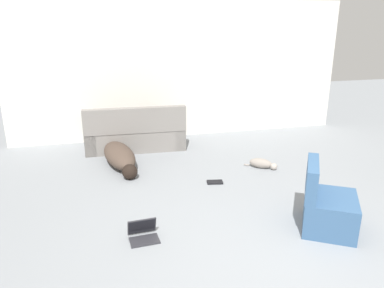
{
  "coord_description": "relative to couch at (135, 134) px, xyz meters",
  "views": [
    {
      "loc": [
        -1.58,
        -2.72,
        2.31
      ],
      "look_at": [
        -0.4,
        2.03,
        0.66
      ],
      "focal_mm": 35.0,
      "sensor_mm": 36.0,
      "label": 1
    }
  ],
  "objects": [
    {
      "name": "wall_back",
      "position": [
        1.01,
        0.61,
        1.06
      ],
      "size": [
        6.71,
        0.06,
        2.66
      ],
      "color": "silver",
      "rests_on": "ground_plane"
    },
    {
      "name": "book_black",
      "position": [
        0.97,
        -1.85,
        -0.25
      ],
      "size": [
        0.25,
        0.17,
        0.02
      ],
      "rotation": [
        0.0,
        0.0,
        -0.17
      ],
      "color": "black",
      "rests_on": "ground_plane"
    },
    {
      "name": "cat",
      "position": [
        1.89,
        -1.48,
        -0.19
      ],
      "size": [
        0.47,
        0.39,
        0.16
      ],
      "rotation": [
        0.0,
        0.0,
        5.63
      ],
      "color": "gray",
      "rests_on": "ground_plane"
    },
    {
      "name": "couch",
      "position": [
        0.0,
        0.0,
        0.0
      ],
      "size": [
        1.82,
        0.86,
        0.83
      ],
      "rotation": [
        0.0,
        0.0,
        3.1
      ],
      "color": "gray",
      "rests_on": "ground_plane"
    },
    {
      "name": "side_chair",
      "position": [
        1.84,
        -3.35,
        0.0
      ],
      "size": [
        0.83,
        0.86,
        0.79
      ],
      "rotation": [
        0.0,
        0.0,
        1.03
      ],
      "color": "#385B84",
      "rests_on": "ground_plane"
    },
    {
      "name": "laptop_open",
      "position": [
        -0.23,
        -3.05,
        -0.2
      ],
      "size": [
        0.34,
        0.3,
        0.21
      ],
      "rotation": [
        0.0,
        0.0,
        0.07
      ],
      "color": "#2D2D33",
      "rests_on": "ground_plane"
    },
    {
      "name": "dog",
      "position": [
        -0.34,
        -0.81,
        -0.11
      ],
      "size": [
        0.64,
        1.65,
        0.33
      ],
      "rotation": [
        0.0,
        0.0,
        4.89
      ],
      "color": "#4C3D33",
      "rests_on": "ground_plane"
    },
    {
      "name": "ground_plane",
      "position": [
        1.01,
        -3.96,
        -0.27
      ],
      "size": [
        20.0,
        20.0,
        0.0
      ],
      "primitive_type": "plane",
      "color": "gray"
    }
  ]
}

